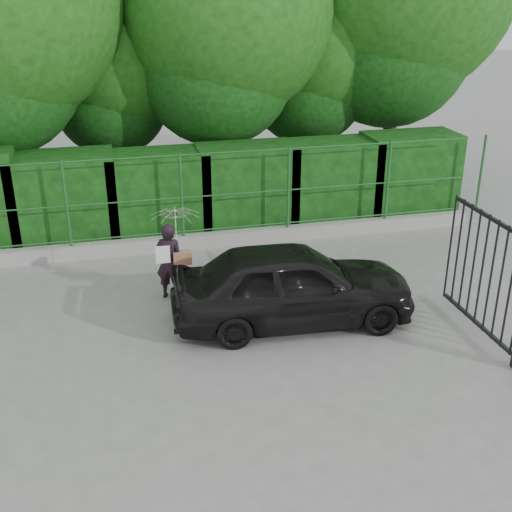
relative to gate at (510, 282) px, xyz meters
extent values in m
plane|color=gray|center=(-4.60, 0.72, -1.19)|extent=(80.00, 80.00, 0.00)
cube|color=#9E9E99|center=(-4.60, 5.22, -1.04)|extent=(14.00, 0.25, 0.30)
cylinder|color=#1F5824|center=(-6.50, 5.22, 0.01)|extent=(0.06, 0.06, 1.80)
cylinder|color=#1F5824|center=(-4.20, 5.22, 0.01)|extent=(0.06, 0.06, 1.80)
cylinder|color=#1F5824|center=(-1.90, 5.22, 0.01)|extent=(0.06, 0.06, 1.80)
cylinder|color=#1F5824|center=(0.40, 5.22, 0.01)|extent=(0.06, 0.06, 1.80)
cylinder|color=#1F5824|center=(2.70, 5.22, 0.01)|extent=(0.06, 0.06, 1.80)
cylinder|color=#1F5824|center=(-4.60, 5.22, -0.79)|extent=(13.60, 0.03, 0.03)
cylinder|color=#1F5824|center=(-4.60, 5.22, -0.04)|extent=(13.60, 0.03, 0.03)
cylinder|color=#1F5824|center=(-4.60, 5.22, 0.86)|extent=(13.60, 0.03, 0.03)
cube|color=black|center=(-6.60, 6.22, -0.20)|extent=(2.20, 1.20, 1.97)
cube|color=black|center=(-4.60, 6.22, -0.24)|extent=(2.20, 1.20, 1.89)
cube|color=black|center=(-2.60, 6.22, -0.23)|extent=(2.20, 1.20, 1.92)
cube|color=black|center=(-0.60, 6.22, -0.23)|extent=(2.20, 1.20, 1.91)
cube|color=black|center=(1.40, 6.22, -0.20)|extent=(2.20, 1.20, 1.98)
cylinder|color=black|center=(-7.60, 7.92, 1.06)|extent=(0.36, 0.36, 4.50)
cylinder|color=black|center=(-5.10, 9.22, 0.44)|extent=(0.36, 0.36, 3.25)
sphere|color=#14470F|center=(-5.10, 9.22, 2.39)|extent=(3.90, 3.90, 3.90)
cylinder|color=black|center=(-2.60, 8.22, 0.94)|extent=(0.36, 0.36, 4.25)
sphere|color=#14470F|center=(-2.60, 8.22, 3.49)|extent=(5.10, 5.10, 5.10)
cylinder|color=black|center=(-0.10, 8.92, 0.56)|extent=(0.36, 0.36, 3.50)
sphere|color=#14470F|center=(-0.10, 8.92, 2.66)|extent=(4.20, 4.20, 4.20)
cylinder|color=black|center=(1.90, 8.52, 1.19)|extent=(0.36, 0.36, 4.75)
cube|color=black|center=(0.00, 0.67, -1.04)|extent=(0.05, 2.00, 0.06)
cube|color=black|center=(0.00, 0.67, 0.76)|extent=(0.05, 2.00, 0.06)
cylinder|color=black|center=(0.00, -0.03, -0.14)|extent=(0.04, 0.04, 1.90)
cylinder|color=black|center=(0.00, 0.22, -0.14)|extent=(0.04, 0.04, 1.90)
cylinder|color=black|center=(0.00, 0.47, -0.14)|extent=(0.04, 0.04, 1.90)
cylinder|color=black|center=(0.00, 0.72, -0.14)|extent=(0.04, 0.04, 1.90)
cylinder|color=black|center=(0.00, 0.97, -0.14)|extent=(0.04, 0.04, 1.90)
cylinder|color=black|center=(0.00, 1.22, -0.14)|extent=(0.04, 0.04, 1.90)
cylinder|color=black|center=(0.00, 1.47, -0.14)|extent=(0.04, 0.04, 1.90)
cylinder|color=black|center=(0.00, 1.72, -0.14)|extent=(0.04, 0.04, 1.90)
imported|color=black|center=(-4.72, 3.02, -0.48)|extent=(0.61, 0.52, 1.42)
imported|color=white|center=(-4.57, 3.07, 0.09)|extent=(0.87, 0.89, 0.80)
cube|color=#9C6748|center=(-4.50, 2.94, -0.40)|extent=(0.32, 0.15, 0.24)
cube|color=white|center=(-4.84, 2.90, -0.28)|extent=(0.25, 0.02, 0.32)
imported|color=black|center=(-2.84, 1.69, -0.51)|extent=(4.09, 1.84, 1.36)
camera|label=1|loc=(-5.65, -7.43, 4.13)|focal=45.00mm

